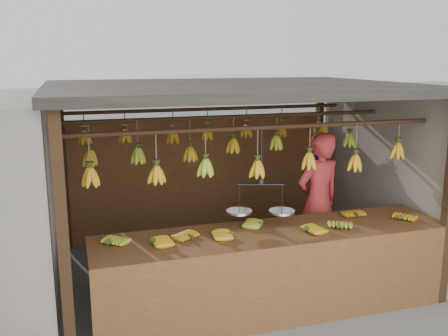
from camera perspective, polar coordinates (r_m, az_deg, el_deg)
name	(u,v)px	position (r m, az deg, el deg)	size (l,w,h in m)	color
ground	(231,270)	(6.61, 0.79, -11.61)	(80.00, 80.00, 0.00)	#5B5B57
stall	(223,116)	(6.40, -0.08, 5.94)	(4.30, 3.30, 2.40)	black
counter	(278,252)	(5.31, 6.20, -9.50)	(3.84, 0.87, 0.96)	#563419
hanging_bananas	(231,147)	(6.14, 0.81, 2.41)	(3.60, 2.23, 0.40)	#BB8013
balance_scale	(261,207)	(5.33, 4.20, -4.48)	(0.70, 0.40, 0.92)	black
vendor	(318,201)	(6.53, 10.72, -3.77)	(0.65, 0.43, 1.79)	#BF3333
bag_bundles	(319,166)	(8.24, 10.76, 0.25)	(0.08, 0.26, 1.34)	yellow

